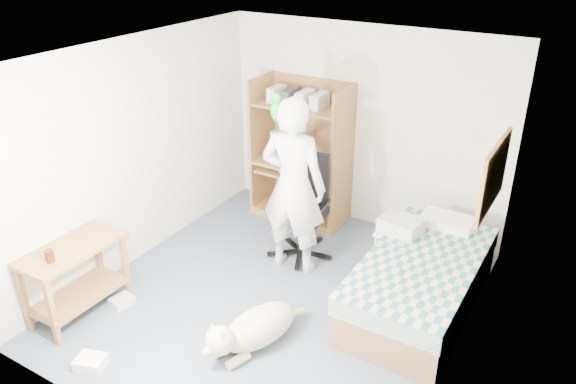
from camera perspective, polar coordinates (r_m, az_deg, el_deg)
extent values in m
plane|color=#454E5E|center=(5.95, -1.12, -10.63)|extent=(4.00, 4.00, 0.00)
cube|color=beige|center=(6.94, 7.62, 6.41)|extent=(3.60, 0.02, 2.50)
cube|color=beige|center=(4.70, 17.76, -4.59)|extent=(0.02, 4.00, 2.50)
cube|color=beige|center=(6.37, -15.12, 3.89)|extent=(0.02, 4.00, 2.50)
cube|color=white|center=(4.89, -1.37, 13.63)|extent=(3.60, 4.00, 0.02)
cube|color=brown|center=(7.39, -2.62, 4.94)|extent=(0.04, 0.60, 1.80)
cube|color=brown|center=(6.86, 5.52, 3.14)|extent=(0.04, 0.60, 1.80)
cube|color=brown|center=(7.34, 2.43, 4.80)|extent=(1.20, 0.02, 1.80)
cube|color=brown|center=(7.17, 1.29, 2.89)|extent=(1.12, 0.60, 0.04)
cube|color=brown|center=(7.14, 0.96, 1.94)|extent=(1.00, 0.50, 0.03)
cube|color=brown|center=(6.91, 1.35, 8.71)|extent=(1.12, 0.55, 0.03)
cube|color=brown|center=(7.46, 1.24, -1.99)|extent=(1.12, 0.60, 0.10)
cube|color=brown|center=(5.86, 13.11, -9.85)|extent=(1.00, 2.00, 0.36)
cube|color=#2A6A70|center=(5.71, 13.39, -7.56)|extent=(1.02, 2.02, 0.20)
cube|color=white|center=(6.31, 15.86, -2.96)|extent=(0.55, 0.35, 0.12)
cube|color=brown|center=(5.73, -21.19, -5.42)|extent=(0.50, 1.00, 0.04)
cube|color=brown|center=(5.87, -25.23, -9.88)|extent=(0.05, 0.05, 0.70)
cube|color=brown|center=(5.58, -22.81, -11.33)|extent=(0.05, 0.05, 0.70)
cube|color=brown|center=(6.29, -18.66, -6.11)|extent=(0.05, 0.05, 0.70)
cube|color=brown|center=(6.02, -16.12, -7.25)|extent=(0.05, 0.05, 0.70)
cube|color=brown|center=(6.00, -20.38, -9.76)|extent=(0.46, 0.92, 0.03)
cube|color=olive|center=(5.42, 20.21, 1.54)|extent=(0.03, 0.90, 0.60)
cube|color=brown|center=(5.31, 20.69, 4.60)|extent=(0.04, 0.94, 0.04)
cube|color=brown|center=(5.54, 19.70, -1.37)|extent=(0.04, 0.94, 0.04)
cylinder|color=black|center=(6.62, 1.24, -5.98)|extent=(0.67, 0.67, 0.07)
cylinder|color=black|center=(6.51, 1.26, -4.39)|extent=(0.07, 0.07, 0.45)
cube|color=black|center=(6.38, 1.28, -2.31)|extent=(0.57, 0.57, 0.09)
cube|color=black|center=(6.43, 2.22, 1.59)|extent=(0.47, 0.12, 0.62)
cube|color=black|center=(6.40, -1.01, -0.49)|extent=(0.08, 0.34, 0.04)
cube|color=black|center=(6.21, 3.67, -1.44)|extent=(0.08, 0.34, 0.04)
imported|color=silver|center=(5.95, 0.54, 0.54)|extent=(0.77, 0.55, 1.98)
ellipsoid|color=#138723|center=(5.77, -1.05, 8.26)|extent=(0.15, 0.15, 0.23)
sphere|color=#138723|center=(5.69, -1.26, 9.53)|extent=(0.10, 0.10, 0.10)
cone|color=#F45815|center=(5.65, -1.48, 9.40)|extent=(0.05, 0.05, 0.04)
cylinder|color=#138723|center=(5.86, -0.80, 7.16)|extent=(0.05, 0.16, 0.14)
ellipsoid|color=#C6B285|center=(5.30, -2.89, -13.49)|extent=(0.59, 0.86, 0.36)
sphere|color=#C6B285|center=(5.05, -6.94, -14.75)|extent=(0.26, 0.26, 0.26)
cone|color=#C6B285|center=(5.00, -7.68, -13.42)|extent=(0.08, 0.08, 0.10)
cone|color=#C6B285|center=(4.92, -6.77, -14.17)|extent=(0.08, 0.08, 0.10)
ellipsoid|color=#C6B285|center=(5.03, -7.97, -15.64)|extent=(0.13, 0.16, 0.09)
cylinder|color=#C6B285|center=(5.55, 0.56, -12.22)|extent=(0.14, 0.26, 0.13)
cube|color=white|center=(6.10, 11.29, -4.31)|extent=(0.49, 0.42, 0.04)
cube|color=white|center=(6.30, 10.99, -7.35)|extent=(0.45, 0.38, 0.03)
cylinder|color=white|center=(6.17, 8.86, -6.57)|extent=(0.03, 0.03, 0.52)
cylinder|color=white|center=(6.06, 12.32, -7.53)|extent=(0.03, 0.03, 0.52)
cylinder|color=white|center=(6.41, 9.92, -5.29)|extent=(0.03, 0.03, 0.52)
cylinder|color=white|center=(6.31, 13.26, -6.18)|extent=(0.03, 0.03, 0.52)
cube|color=#ADADA8|center=(6.05, 11.38, -3.42)|extent=(0.46, 0.37, 0.18)
cube|color=beige|center=(7.19, 0.49, 4.91)|extent=(0.41, 0.43, 0.39)
cube|color=navy|center=(7.02, -0.41, 4.37)|extent=(0.33, 0.02, 0.27)
cube|color=beige|center=(7.09, 0.97, 2.01)|extent=(0.46, 0.19, 0.03)
cylinder|color=gold|center=(6.94, 3.61, 2.77)|extent=(0.08, 0.08, 0.12)
cylinder|color=#3A1509|center=(5.53, -23.06, -6.00)|extent=(0.08, 0.08, 0.12)
cube|color=white|center=(5.41, -19.40, -16.01)|extent=(0.30, 0.27, 0.10)
cube|color=beige|center=(6.06, -16.50, -10.58)|extent=(0.22, 0.25, 0.08)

